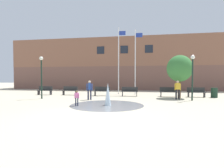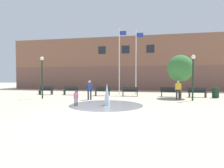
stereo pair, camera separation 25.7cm
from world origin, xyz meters
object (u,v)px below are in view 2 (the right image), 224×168
park_bench_center (130,91)px  adult_in_red (89,88)px  park_bench_under_left_flagpole (103,91)px  lamp_post_left_lane (42,71)px  lamp_post_right_lane (193,71)px  park_bench_left_of_flagpoles (71,90)px  trash_can (216,93)px  flagpole_right (136,60)px  child_with_pink_shirt (76,97)px  flagpole_left (120,59)px  street_tree_near_building (180,69)px  park_bench_under_right_flagpole (169,92)px  adult_near_bench (178,88)px  park_bench_far_left (46,90)px  park_bench_near_trashcan (197,92)px

park_bench_center → adult_in_red: adult_in_red is taller
park_bench_under_left_flagpole → lamp_post_left_lane: (-4.56, -3.48, 1.93)m
lamp_post_right_lane → park_bench_under_left_flagpole: bearing=162.1°
park_bench_left_of_flagpoles → lamp_post_right_lane: 11.94m
park_bench_under_left_flagpole → adult_in_red: size_ratio=1.01×
park_bench_left_of_flagpoles → trash_can: (14.05, -0.20, -0.03)m
park_bench_under_left_flagpole → flagpole_right: bearing=26.9°
park_bench_left_of_flagpoles → child_with_pink_shirt: child_with_pink_shirt is taller
park_bench_center → flagpole_left: size_ratio=0.22×
lamp_post_left_lane → flagpole_right: bearing=33.2°
park_bench_center → trash_can: park_bench_center is taller
flagpole_right → street_tree_near_building: bearing=-32.2°
park_bench_under_right_flagpole → street_tree_near_building: bearing=-48.3°
park_bench_left_of_flagpoles → adult_near_bench: 10.70m
park_bench_center → street_tree_near_building: street_tree_near_building is taller
flagpole_left → child_with_pink_shirt: bearing=-101.3°
park_bench_far_left → flagpole_left: (7.76, 1.80, 3.41)m
park_bench_under_left_flagpole → park_bench_near_trashcan: bearing=0.7°
flagpole_right → street_tree_near_building: (4.01, -2.53, -1.10)m
flagpole_right → lamp_post_right_lane: flagpole_right is taller
park_bench_under_right_flagpole → adult_in_red: size_ratio=1.01×
lamp_post_right_lane → adult_in_red: bearing=-173.5°
adult_in_red → park_bench_near_trashcan: bearing=-88.9°
flagpole_left → lamp_post_left_lane: 8.12m
park_bench_under_left_flagpole → lamp_post_right_lane: bearing=-17.9°
park_bench_under_left_flagpole → lamp_post_left_lane: 6.05m
trash_can → street_tree_near_building: (-3.21, -0.76, 2.19)m
flagpole_right → trash_can: flagpole_right is taller
street_tree_near_building → adult_near_bench: bearing=-107.6°
flagpole_right → adult_in_red: bearing=-124.6°
park_bench_near_trashcan → trash_can: 1.52m
park_bench_under_left_flagpole → park_bench_center: same height
park_bench_center → park_bench_near_trashcan: 6.23m
park_bench_near_trashcan → park_bench_under_left_flagpole: bearing=-179.3°
flagpole_right → trash_can: 8.13m
flagpole_left → lamp_post_left_lane: bearing=-139.7°
park_bench_center → lamp_post_left_lane: bearing=-155.4°
park_bench_center → park_bench_near_trashcan: size_ratio=1.00×
park_bench_far_left → park_bench_center: (9.06, 0.02, 0.00)m
adult_near_bench → lamp_post_left_lane: size_ratio=0.43×
flagpole_right → street_tree_near_building: 4.87m
flagpole_left → trash_can: size_ratio=8.11×
park_bench_under_right_flagpole → flagpole_left: bearing=162.1°
park_bench_under_right_flagpole → adult_in_red: adult_in_red is taller
park_bench_left_of_flagpoles → adult_near_bench: size_ratio=1.01×
park_bench_left_of_flagpoles → park_bench_center: bearing=-1.9°
park_bench_center → adult_in_red: (-3.08, -3.42, 0.45)m
flagpole_left → lamp_post_right_lane: flagpole_left is taller
adult_near_bench → park_bench_center: bearing=152.5°
park_bench_left_of_flagpoles → child_with_pink_shirt: size_ratio=1.62×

